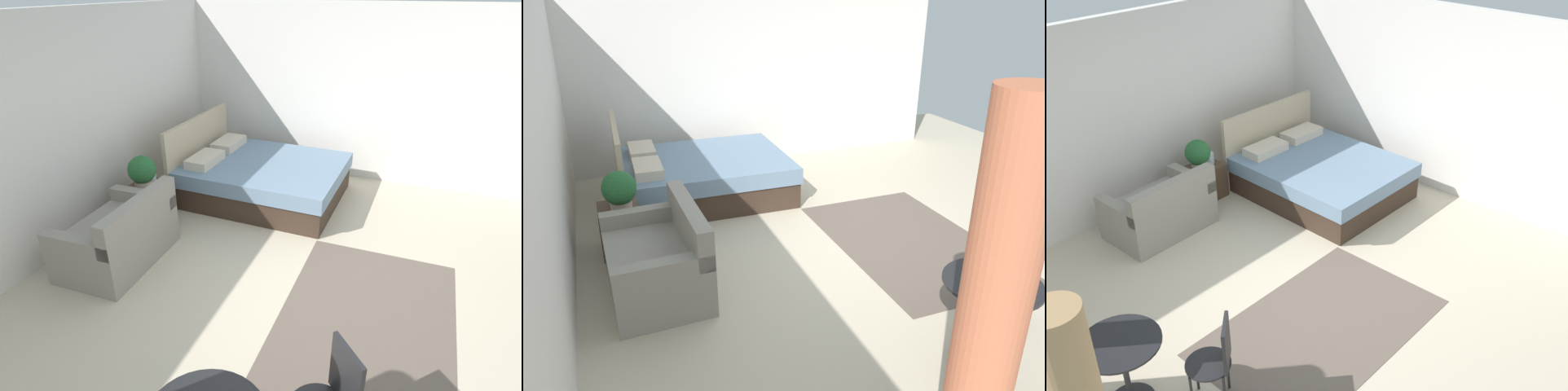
# 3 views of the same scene
# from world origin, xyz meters

# --- Properties ---
(ground_plane) EXTENTS (9.26, 8.84, 0.02)m
(ground_plane) POSITION_xyz_m (0.00, 0.00, -0.01)
(ground_plane) COLOR beige
(wall_back) EXTENTS (9.26, 0.12, 2.55)m
(wall_back) POSITION_xyz_m (0.00, 2.92, 1.28)
(wall_back) COLOR silver
(wall_back) RESTS_ON ground
(wall_right) EXTENTS (0.12, 5.84, 2.55)m
(wall_right) POSITION_xyz_m (3.13, 0.00, 1.28)
(wall_right) COLOR silver
(wall_right) RESTS_ON ground
(area_rug) EXTENTS (2.41, 1.53, 0.01)m
(area_rug) POSITION_xyz_m (-0.24, -0.54, 0.00)
(area_rug) COLOR #66564C
(area_rug) RESTS_ON ground
(bed) EXTENTS (1.76, 2.17, 1.06)m
(bed) POSITION_xyz_m (1.86, 1.29, 0.29)
(bed) COLOR #38281E
(bed) RESTS_ON ground
(couch) EXTENTS (1.25, 0.85, 0.81)m
(couch) POSITION_xyz_m (-0.21, 2.11, 0.29)
(couch) COLOR gray
(couch) RESTS_ON ground
(nightstand) EXTENTS (0.51, 0.40, 0.48)m
(nightstand) POSITION_xyz_m (0.71, 2.39, 0.24)
(nightstand) COLOR #473323
(nightstand) RESTS_ON ground
(potted_plant) EXTENTS (0.34, 0.34, 0.42)m
(potted_plant) POSITION_xyz_m (0.61, 2.35, 0.71)
(potted_plant) COLOR tan
(potted_plant) RESTS_ON nightstand
(vase) EXTENTS (0.13, 0.13, 0.15)m
(vase) POSITION_xyz_m (0.83, 2.39, 0.55)
(vase) COLOR silver
(vase) RESTS_ON nightstand
(balcony_table) EXTENTS (0.68, 0.68, 0.70)m
(balcony_table) POSITION_xyz_m (-2.04, 0.06, 0.49)
(balcony_table) COLOR black
(balcony_table) RESTS_ON ground
(cafe_chair_near_window) EXTENTS (0.55, 0.55, 0.87)m
(cafe_chair_near_window) POSITION_xyz_m (-1.51, -0.50, 0.52)
(cafe_chair_near_window) COLOR black
(cafe_chair_near_window) RESTS_ON ground
(curtain_right) EXTENTS (0.31, 0.31, 2.25)m
(curtain_right) POSITION_xyz_m (-2.88, 0.95, 1.13)
(curtain_right) COLOR #D1704C
(curtain_right) RESTS_ON ground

